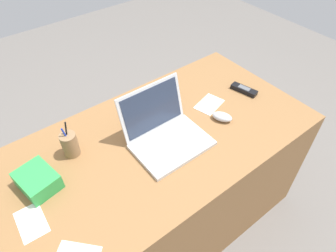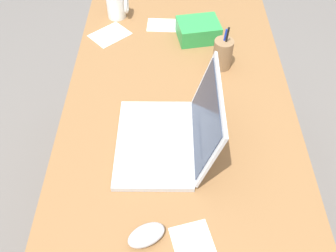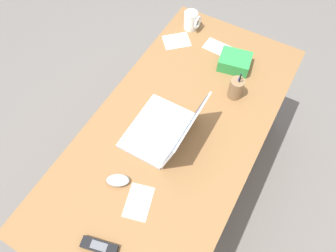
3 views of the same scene
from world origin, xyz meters
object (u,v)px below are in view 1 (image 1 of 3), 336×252
(computer_mouse, at_px, (222,117))
(cordless_phone, at_px, (244,90))
(laptop, at_px, (166,133))
(snack_bag, at_px, (38,180))
(pen_holder, at_px, (70,144))

(computer_mouse, relative_size, cordless_phone, 0.66)
(laptop, relative_size, snack_bag, 2.07)
(snack_bag, bearing_deg, cordless_phone, -4.24)
(cordless_phone, xyz_separation_m, snack_bag, (-1.11, 0.08, 0.02))
(computer_mouse, bearing_deg, laptop, 140.74)
(laptop, xyz_separation_m, cordless_phone, (0.56, 0.03, -0.03))
(pen_holder, xyz_separation_m, snack_bag, (-0.18, -0.08, -0.02))
(laptop, relative_size, cordless_phone, 2.22)
(pen_holder, bearing_deg, laptop, -26.79)
(computer_mouse, xyz_separation_m, pen_holder, (-0.67, 0.25, 0.04))
(cordless_phone, bearing_deg, computer_mouse, -161.23)
(cordless_phone, height_order, snack_bag, snack_bag)
(computer_mouse, height_order, snack_bag, snack_bag)
(laptop, height_order, pen_holder, laptop)
(computer_mouse, bearing_deg, cordless_phone, -9.27)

